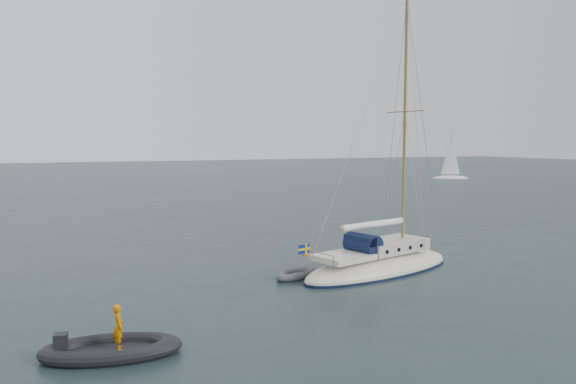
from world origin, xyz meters
name	(u,v)px	position (x,y,z in m)	size (l,w,h in m)	color
ground	(340,272)	(0.00, 0.00, 0.00)	(300.00, 300.00, 0.00)	black
sailboat	(380,250)	(1.68, -0.83, 1.04)	(9.69, 2.90, 13.80)	white
dinghy	(297,274)	(-2.42, -0.20, 0.16)	(2.48, 1.12, 0.36)	#535459
rib	(111,348)	(-11.38, -6.48, 0.25)	(4.08, 1.85, 1.56)	black
distant_yacht_b	(451,158)	(49.03, 49.62, 3.37)	(5.95, 3.17, 7.88)	white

